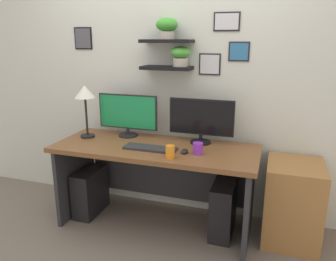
# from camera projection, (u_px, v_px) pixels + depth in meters

# --- Properties ---
(ground_plane) EXTENTS (8.00, 8.00, 0.00)m
(ground_plane) POSITION_uv_depth(u_px,v_px,m) (156.00, 224.00, 3.00)
(ground_plane) COLOR #70665B
(back_wall_assembly) EXTENTS (4.40, 0.24, 2.70)m
(back_wall_assembly) POSITION_uv_depth(u_px,v_px,m) (171.00, 69.00, 3.03)
(back_wall_assembly) COLOR silver
(back_wall_assembly) RESTS_ON ground
(desk) EXTENTS (1.73, 0.68, 0.75)m
(desk) POSITION_uv_depth(u_px,v_px,m) (157.00, 166.00, 2.91)
(desk) COLOR brown
(desk) RESTS_ON ground
(monitor_left) EXTENTS (0.57, 0.18, 0.39)m
(monitor_left) POSITION_uv_depth(u_px,v_px,m) (128.00, 114.00, 3.05)
(monitor_left) COLOR black
(monitor_left) RESTS_ON desk
(monitor_right) EXTENTS (0.57, 0.18, 0.39)m
(monitor_right) POSITION_uv_depth(u_px,v_px,m) (201.00, 120.00, 2.84)
(monitor_right) COLOR black
(monitor_right) RESTS_ON desk
(keyboard) EXTENTS (0.44, 0.14, 0.02)m
(keyboard) POSITION_uv_depth(u_px,v_px,m) (150.00, 148.00, 2.72)
(keyboard) COLOR #2D2D33
(keyboard) RESTS_ON desk
(computer_mouse) EXTENTS (0.06, 0.09, 0.03)m
(computer_mouse) POSITION_uv_depth(u_px,v_px,m) (184.00, 151.00, 2.63)
(computer_mouse) COLOR black
(computer_mouse) RESTS_ON desk
(desk_lamp) EXTENTS (0.19, 0.19, 0.48)m
(desk_lamp) POSITION_uv_depth(u_px,v_px,m) (85.00, 96.00, 2.96)
(desk_lamp) COLOR black
(desk_lamp) RESTS_ON desk
(coffee_mug) EXTENTS (0.08, 0.08, 0.09)m
(coffee_mug) POSITION_uv_depth(u_px,v_px,m) (198.00, 148.00, 2.61)
(coffee_mug) COLOR purple
(coffee_mug) RESTS_ON desk
(pen_cup) EXTENTS (0.07, 0.07, 0.10)m
(pen_cup) POSITION_uv_depth(u_px,v_px,m) (170.00, 152.00, 2.51)
(pen_cup) COLOR orange
(pen_cup) RESTS_ON desk
(drawer_cabinet) EXTENTS (0.44, 0.50, 0.67)m
(drawer_cabinet) POSITION_uv_depth(u_px,v_px,m) (292.00, 202.00, 2.70)
(drawer_cabinet) COLOR #9E6B38
(drawer_cabinet) RESTS_ON ground
(computer_tower_left) EXTENTS (0.18, 0.40, 0.44)m
(computer_tower_left) POSITION_uv_depth(u_px,v_px,m) (90.00, 191.00, 3.16)
(computer_tower_left) COLOR black
(computer_tower_left) RESTS_ON ground
(computer_tower_right) EXTENTS (0.18, 0.40, 0.47)m
(computer_tower_right) POSITION_uv_depth(u_px,v_px,m) (223.00, 209.00, 2.81)
(computer_tower_right) COLOR black
(computer_tower_right) RESTS_ON ground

